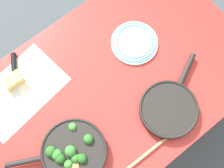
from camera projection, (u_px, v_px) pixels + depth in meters
The scene contains 9 objects.
ground_plane at pixel (112, 117), 2.09m from camera, with size 14.00×14.00×0.00m, color #424C51.
dining_table_red at pixel (112, 91), 1.46m from camera, with size 1.27×0.82×0.75m.
skillet_broccoli at pixel (72, 152), 1.26m from camera, with size 0.39×0.27×0.08m.
skillet_eggs at pixel (169, 109), 1.32m from camera, with size 0.38×0.26×0.04m.
wooden_spoon at pixel (162, 142), 1.29m from camera, with size 0.34×0.04×0.02m.
parchment_sheet at pixel (19, 91), 1.36m from camera, with size 0.42×0.30×0.00m.
grater_knife at pixel (15, 75), 1.38m from camera, with size 0.17×0.26×0.02m.
cheese_block at pixel (13, 81), 1.36m from camera, with size 0.09×0.05×0.05m.
dinner_plate_stack at pixel (135, 42), 1.42m from camera, with size 0.22×0.22×0.03m.
Camera 1 is at (0.24, 0.31, 2.07)m, focal length 50.00 mm.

